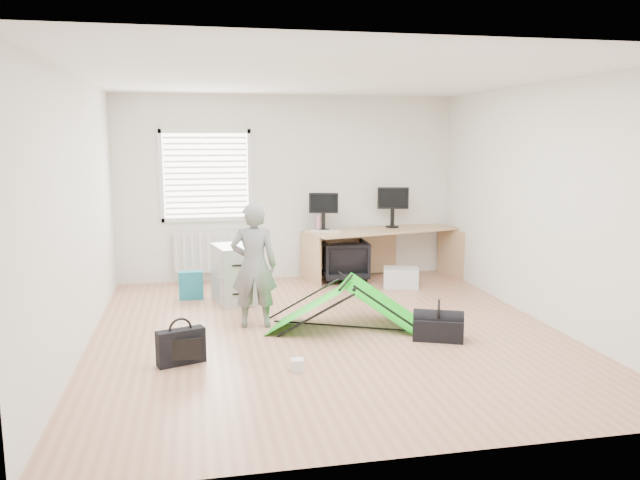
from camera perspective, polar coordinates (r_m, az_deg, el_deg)
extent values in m
plane|color=#AC795B|center=(6.87, 0.67, -8.38)|extent=(5.50, 5.50, 0.00)
cube|color=silver|center=(9.28, -2.89, 4.77)|extent=(5.00, 0.02, 2.70)
cube|color=silver|center=(9.12, -10.38, 5.81)|extent=(1.20, 0.06, 1.20)
cube|color=silver|center=(9.21, -10.17, -1.05)|extent=(1.00, 0.12, 0.60)
cube|color=tan|center=(9.32, 5.74, -1.29)|extent=(2.31, 1.18, 0.75)
cube|color=#ACAEB2|center=(8.04, -7.76, -3.09)|extent=(0.60, 0.72, 0.74)
cube|color=black|center=(9.04, 0.30, 2.14)|extent=(0.43, 0.19, 0.40)
cube|color=black|center=(9.41, 6.63, 2.49)|extent=(0.47, 0.20, 0.44)
cube|color=beige|center=(8.93, 0.53, 0.80)|extent=(0.46, 0.28, 0.02)
cylinder|color=#CC728F|center=(9.07, -0.12, 1.59)|extent=(0.08, 0.08, 0.22)
imported|color=black|center=(9.19, 2.21, -1.85)|extent=(0.68, 0.70, 0.61)
imported|color=slate|center=(6.92, -6.07, -2.33)|extent=(0.55, 0.40, 1.40)
cube|color=silver|center=(8.90, 7.41, -3.41)|extent=(0.56, 0.47, 0.27)
cube|color=#1C6D7E|center=(8.34, -11.70, -4.06)|extent=(0.31, 0.14, 0.37)
cube|color=black|center=(6.03, -12.59, -9.50)|extent=(0.47, 0.27, 0.33)
cube|color=silver|center=(5.76, -2.08, -11.36)|extent=(0.13, 0.13, 0.11)
cube|color=black|center=(6.70, 10.75, -8.00)|extent=(0.58, 0.44, 0.23)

